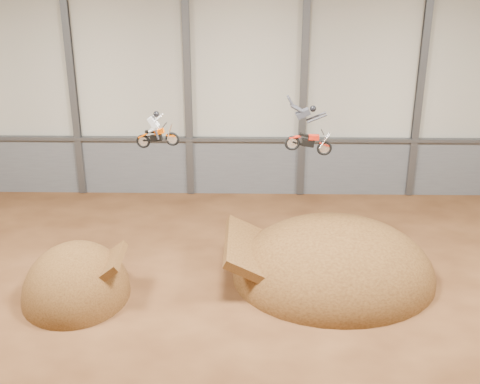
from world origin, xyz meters
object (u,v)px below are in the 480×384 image
object	(u,v)px
landing_ramp	(333,277)
fmx_rider_a	(158,128)
takeoff_ramp	(77,295)
fmx_rider_b	(308,127)

from	to	relation	value
landing_ramp	fmx_rider_a	xyz separation A→B (m)	(-7.95, -0.79, 7.76)
takeoff_ramp	landing_ramp	xyz separation A→B (m)	(11.93, 1.78, 0.00)
takeoff_ramp	landing_ramp	world-z (taller)	landing_ramp
landing_ramp	fmx_rider_a	world-z (taller)	fmx_rider_a
takeoff_ramp	fmx_rider_b	world-z (taller)	fmx_rider_b
takeoff_ramp	landing_ramp	size ratio (longest dim) A/B	0.58
takeoff_ramp	fmx_rider_a	size ratio (longest dim) A/B	2.97
takeoff_ramp	landing_ramp	distance (m)	12.06
takeoff_ramp	fmx_rider_a	distance (m)	8.77
takeoff_ramp	fmx_rider_a	xyz separation A→B (m)	(3.98, 0.99, 7.76)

